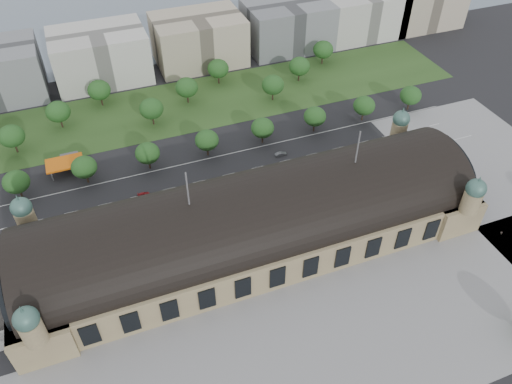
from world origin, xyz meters
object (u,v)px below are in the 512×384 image
object	(u,v)px
parked_car_0	(57,240)
bus_mid	(268,172)
traffic_car_2	(104,216)
parked_car_2	(115,231)
parked_car_3	(129,222)
parked_car_6	(111,235)
traffic_car_3	(144,194)
parked_car_4	(90,232)
bus_east	(249,186)
pedestrian_2	(501,233)
petrol_station	(68,161)
traffic_car_1	(27,215)
parked_car_5	(140,221)
traffic_car_4	(264,172)
parked_car_1	(4,259)
bus_west	(198,193)
traffic_car_5	(281,154)

from	to	relation	value
parked_car_0	bus_mid	world-z (taller)	bus_mid
bus_mid	traffic_car_2	bearing A→B (deg)	89.62
parked_car_0	parked_car_2	bearing A→B (deg)	43.36
parked_car_3	parked_car_6	bearing A→B (deg)	-90.36
traffic_car_3	parked_car_0	size ratio (longest dim) A/B	0.94
parked_car_2	parked_car_4	bearing A→B (deg)	-141.32
bus_mid	bus_east	world-z (taller)	bus_east
parked_car_6	bus_mid	bearing A→B (deg)	71.18
parked_car_0	pedestrian_2	world-z (taller)	pedestrian_2
bus_mid	petrol_station	bearing A→B (deg)	63.99
traffic_car_1	parked_car_5	size ratio (longest dim) A/B	0.88
parked_car_5	parked_car_6	bearing A→B (deg)	-113.00
parked_car_6	bus_mid	xyz separation A→B (m)	(62.41, 11.00, 0.78)
traffic_car_4	pedestrian_2	distance (m)	87.22
parked_car_1	parked_car_2	bearing A→B (deg)	66.54
petrol_station	traffic_car_1	xyz separation A→B (m)	(-16.82, -23.71, -2.13)
traffic_car_2	parked_car_0	size ratio (longest dim) A/B	0.99
traffic_car_4	bus_east	size ratio (longest dim) A/B	0.34
parked_car_5	bus_east	size ratio (longest dim) A/B	0.44
parked_car_0	pedestrian_2	xyz separation A→B (m)	(142.51, -50.86, 0.10)
parked_car_6	parked_car_3	bearing A→B (deg)	90.66
petrol_station	parked_car_6	xyz separation A→B (m)	(9.58, -44.28, -2.19)
parked_car_1	parked_car_3	world-z (taller)	parked_car_3
parked_car_4	pedestrian_2	bearing A→B (deg)	36.97
parked_car_4	parked_car_5	xyz separation A→B (m)	(17.04, -0.73, 0.06)
petrol_station	bus_east	bearing A→B (deg)	-31.63
bus_mid	traffic_car_4	bearing A→B (deg)	31.20
parked_car_5	parked_car_6	world-z (taller)	parked_car_5
traffic_car_1	parked_car_5	bearing A→B (deg)	-110.76
petrol_station	parked_car_6	distance (m)	45.36
parked_car_0	parked_car_5	world-z (taller)	parked_car_0
parked_car_3	parked_car_6	world-z (taller)	parked_car_3
parked_car_4	petrol_station	bearing A→B (deg)	152.83
bus_west	traffic_car_1	bearing A→B (deg)	80.53
bus_east	traffic_car_5	bearing A→B (deg)	-49.66
traffic_car_2	pedestrian_2	size ratio (longest dim) A/B	2.66
traffic_car_5	parked_car_4	distance (m)	80.17
parked_car_5	bus_mid	bearing A→B (deg)	58.65
traffic_car_2	bus_west	bearing A→B (deg)	95.58
parked_car_2	pedestrian_2	xyz separation A→B (m)	(123.68, -48.42, 0.19)
petrol_station	traffic_car_3	world-z (taller)	petrol_station
petrol_station	bus_mid	world-z (taller)	petrol_station
traffic_car_5	bus_mid	world-z (taller)	bus_mid
parked_car_2	bus_west	bearing A→B (deg)	68.79
parked_car_1	parked_car_3	xyz separation A→B (m)	(40.97, 2.46, 0.00)
parked_car_6	parked_car_4	bearing A→B (deg)	-151.46
traffic_car_5	parked_car_3	bearing A→B (deg)	109.48
parked_car_6	pedestrian_2	distance (m)	133.81
petrol_station	parked_car_4	size ratio (longest dim) A/B	3.20
traffic_car_4	traffic_car_3	bearing A→B (deg)	-91.11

